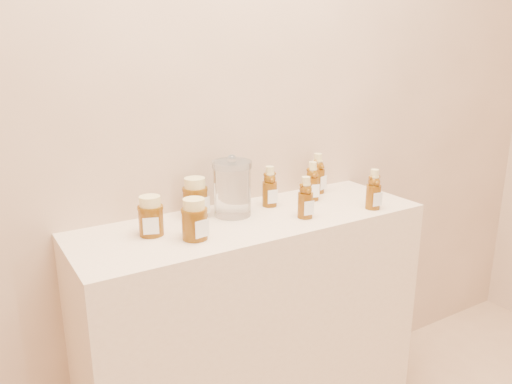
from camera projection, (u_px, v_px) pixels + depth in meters
wall_back at (223, 77)px, 1.70m from camera, size 3.50×0.02×2.70m
display_table at (254, 336)px, 1.79m from camera, size 1.20×0.40×0.90m
bear_bottle_back_left at (270, 184)px, 1.77m from camera, size 0.06×0.06×0.16m
bear_bottle_back_mid at (312, 179)px, 1.84m from camera, size 0.07×0.07×0.16m
bear_bottle_back_right at (318, 171)px, 1.93m from camera, size 0.08×0.08×0.18m
bear_bottle_front_left at (306, 195)px, 1.65m from camera, size 0.06×0.06×0.16m
bear_bottle_front_right at (374, 187)px, 1.74m from camera, size 0.06×0.06×0.16m
honey_jar_left at (151, 216)px, 1.50m from camera, size 0.10×0.10×0.12m
honey_jar_back at (195, 197)px, 1.66m from camera, size 0.11×0.11×0.13m
honey_jar_front at (194, 219)px, 1.47m from camera, size 0.09×0.09×0.12m
glass_canister at (232, 186)px, 1.67m from camera, size 0.17×0.17×0.20m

